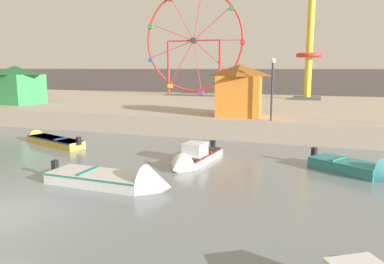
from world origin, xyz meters
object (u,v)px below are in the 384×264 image
motorboat_teal_painted (361,169)px  motorboat_mustard_yellow (47,140)px  carnival_booth_green_kiosk (16,84)px  ferris_wheel_red_frame (194,42)px  motorboat_white_red_stripe (192,159)px  promenade_lamp_far (272,80)px  carnival_booth_orange_canopy (239,89)px  motorboat_pale_grey (123,181)px  drop_tower_yellow_tower (309,52)px

motorboat_teal_painted → motorboat_mustard_yellow: size_ratio=0.71×
carnival_booth_green_kiosk → motorboat_teal_painted: bearing=-14.0°
ferris_wheel_red_frame → carnival_booth_green_kiosk: size_ratio=2.46×
motorboat_white_red_stripe → promenade_lamp_far: bearing=163.7°
ferris_wheel_red_frame → promenade_lamp_far: (11.27, -18.27, -3.61)m
motorboat_mustard_yellow → carnival_booth_orange_canopy: (10.50, 6.68, 2.91)m
motorboat_white_red_stripe → ferris_wheel_red_frame: (-8.40, 25.08, 7.18)m
motorboat_mustard_yellow → motorboat_pale_grey: motorboat_pale_grey is taller
motorboat_white_red_stripe → promenade_lamp_far: (2.87, 6.81, 3.57)m
motorboat_mustard_yellow → drop_tower_yellow_tower: (14.45, 22.48, 5.93)m
motorboat_teal_painted → carnival_booth_green_kiosk: 30.15m
motorboat_teal_painted → motorboat_mustard_yellow: motorboat_teal_painted is taller
motorboat_pale_grey → carnival_booth_green_kiosk: size_ratio=1.10×
motorboat_white_red_stripe → motorboat_pale_grey: (-1.42, -4.13, -0.04)m
promenade_lamp_far → motorboat_white_red_stripe: bearing=-112.9°
drop_tower_yellow_tower → motorboat_teal_painted: bearing=-82.5°
promenade_lamp_far → drop_tower_yellow_tower: bearing=84.9°
motorboat_mustard_yellow → carnival_booth_green_kiosk: 14.21m
ferris_wheel_red_frame → promenade_lamp_far: 21.77m
motorboat_pale_grey → promenade_lamp_far: size_ratio=1.42×
ferris_wheel_red_frame → promenade_lamp_far: bearing=-58.3°
ferris_wheel_red_frame → motorboat_pale_grey: bearing=-76.6°
motorboat_white_red_stripe → drop_tower_yellow_tower: bearing=176.3°
ferris_wheel_red_frame → promenade_lamp_far: ferris_wheel_red_frame is taller
motorboat_pale_grey → promenade_lamp_far: (4.29, 10.94, 3.61)m
motorboat_white_red_stripe → promenade_lamp_far: size_ratio=1.23×
motorboat_teal_painted → drop_tower_yellow_tower: drop_tower_yellow_tower is taller
motorboat_teal_painted → motorboat_pale_grey: motorboat_pale_grey is taller
drop_tower_yellow_tower → carnival_booth_orange_canopy: (-3.95, -15.79, -3.02)m
ferris_wheel_red_frame → drop_tower_yellow_tower: size_ratio=1.01×
motorboat_teal_painted → motorboat_mustard_yellow: bearing=-152.4°
motorboat_pale_grey → ferris_wheel_red_frame: ferris_wheel_red_frame is taller
ferris_wheel_red_frame → motorboat_white_red_stripe: bearing=-71.5°
motorboat_pale_grey → carnival_booth_orange_canopy: size_ratio=1.56×
drop_tower_yellow_tower → promenade_lamp_far: bearing=-95.1°
motorboat_teal_painted → motorboat_pale_grey: bearing=-120.3°
promenade_lamp_far → ferris_wheel_red_frame: bearing=121.7°
motorboat_mustard_yellow → promenade_lamp_far: (12.90, 4.95, 3.61)m
motorboat_pale_grey → carnival_booth_green_kiosk: 24.54m
motorboat_teal_painted → promenade_lamp_far: bearing=158.6°
motorboat_mustard_yellow → promenade_lamp_far: promenade_lamp_far is taller
motorboat_pale_grey → motorboat_teal_painted: bearing=29.9°
motorboat_white_red_stripe → carnival_booth_orange_canopy: bearing=-176.6°
motorboat_teal_painted → motorboat_white_red_stripe: bearing=-143.5°
ferris_wheel_red_frame → motorboat_teal_painted: bearing=-56.9°
motorboat_pale_grey → carnival_booth_orange_canopy: (1.90, 12.67, 2.90)m
motorboat_teal_painted → motorboat_pale_grey: 10.15m
motorboat_mustard_yellow → carnival_booth_orange_canopy: bearing=-128.9°
drop_tower_yellow_tower → carnival_booth_green_kiosk: drop_tower_yellow_tower is taller
motorboat_pale_grey → drop_tower_yellow_tower: bearing=80.1°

